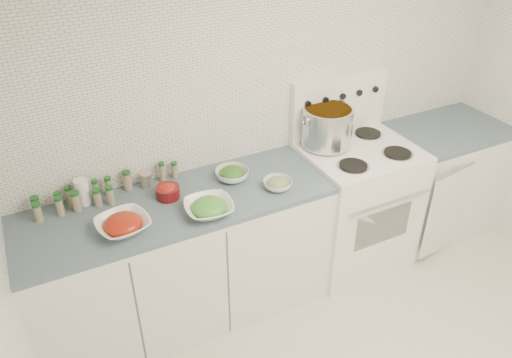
% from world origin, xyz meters
% --- Properties ---
extents(room_walls, '(3.54, 3.04, 2.52)m').
position_xyz_m(room_walls, '(0.00, 0.00, 1.56)').
color(room_walls, white).
rests_on(room_walls, ground).
extents(counter_left, '(1.85, 0.62, 0.90)m').
position_xyz_m(counter_left, '(-0.82, 1.19, 0.45)').
color(counter_left, white).
rests_on(counter_left, ground).
extents(stove, '(0.76, 0.70, 1.36)m').
position_xyz_m(stove, '(0.48, 1.19, 0.50)').
color(stove, white).
rests_on(stove, ground).
extents(counter_right, '(0.89, 0.69, 0.90)m').
position_xyz_m(counter_right, '(1.30, 1.19, 0.45)').
color(counter_right, white).
rests_on(counter_right, ground).
extents(stock_pot, '(0.36, 0.34, 0.26)m').
position_xyz_m(stock_pot, '(0.30, 1.33, 1.09)').
color(stock_pot, silver).
rests_on(stock_pot, stove).
extents(bowl_tomato, '(0.32, 0.32, 0.09)m').
position_xyz_m(bowl_tomato, '(-1.17, 1.07, 0.94)').
color(bowl_tomato, white).
rests_on(bowl_tomato, counter_left).
extents(bowl_snowpea, '(0.30, 0.30, 0.09)m').
position_xyz_m(bowl_snowpea, '(-0.70, 1.01, 0.94)').
color(bowl_snowpea, white).
rests_on(bowl_snowpea, counter_left).
extents(bowl_broccoli, '(0.25, 0.25, 0.08)m').
position_xyz_m(bowl_broccoli, '(-0.43, 1.28, 0.94)').
color(bowl_broccoli, white).
rests_on(bowl_broccoli, counter_left).
extents(bowl_zucchini, '(0.21, 0.21, 0.07)m').
position_xyz_m(bowl_zucchini, '(-0.23, 1.06, 0.93)').
color(bowl_zucchini, white).
rests_on(bowl_zucchini, counter_left).
extents(bowl_pepper, '(0.14, 0.14, 0.09)m').
position_xyz_m(bowl_pepper, '(-0.85, 1.26, 0.94)').
color(bowl_pepper, '#530E10').
rests_on(bowl_pepper, counter_left).
extents(salt_canister, '(0.10, 0.10, 0.16)m').
position_xyz_m(salt_canister, '(-1.31, 1.42, 0.98)').
color(salt_canister, white).
rests_on(salt_canister, counter_left).
extents(tin_can, '(0.09, 0.09, 0.09)m').
position_xyz_m(tin_can, '(-0.93, 1.43, 0.95)').
color(tin_can, '#A69D8C').
rests_on(tin_can, counter_left).
extents(spice_cluster, '(0.86, 0.16, 0.13)m').
position_xyz_m(spice_cluster, '(-1.25, 1.41, 0.96)').
color(spice_cluster, gray).
rests_on(spice_cluster, counter_left).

